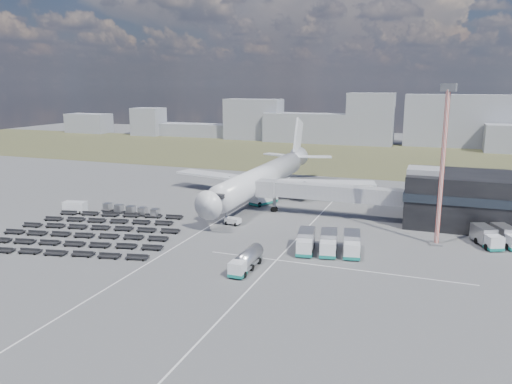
% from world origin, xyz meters
% --- Properties ---
extents(ground, '(420.00, 420.00, 0.00)m').
position_xyz_m(ground, '(0.00, 0.00, 0.00)').
color(ground, '#565659').
rests_on(ground, ground).
extents(grass_strip, '(420.00, 90.00, 0.01)m').
position_xyz_m(grass_strip, '(0.00, 110.00, 0.01)').
color(grass_strip, brown).
rests_on(grass_strip, ground).
extents(lane_markings, '(47.12, 110.00, 0.01)m').
position_xyz_m(lane_markings, '(9.77, 3.00, 0.01)').
color(lane_markings, silver).
rests_on(lane_markings, ground).
extents(terminal, '(30.40, 16.40, 11.00)m').
position_xyz_m(terminal, '(47.77, 23.96, 5.25)').
color(terminal, black).
rests_on(terminal, ground).
extents(jet_bridge, '(30.30, 3.80, 7.05)m').
position_xyz_m(jet_bridge, '(15.90, 20.42, 5.05)').
color(jet_bridge, '#939399').
rests_on(jet_bridge, ground).
extents(airliner, '(51.59, 64.53, 17.62)m').
position_xyz_m(airliner, '(0.00, 32.38, 5.29)').
color(airliner, silver).
rests_on(airliner, ground).
extents(skyline, '(305.80, 25.27, 22.98)m').
position_xyz_m(skyline, '(25.60, 150.70, 8.68)').
color(skyline, gray).
rests_on(skyline, ground).
extents(fuel_tanker, '(2.33, 8.85, 2.85)m').
position_xyz_m(fuel_tanker, '(13.03, -13.38, 1.43)').
color(fuel_tanker, silver).
rests_on(fuel_tanker, ground).
extents(pushback_tug, '(3.17, 2.11, 1.36)m').
position_xyz_m(pushback_tug, '(1.85, 8.00, 0.68)').
color(pushback_tug, silver).
rests_on(pushback_tug, ground).
extents(utility_van, '(5.03, 2.97, 2.48)m').
position_xyz_m(utility_van, '(-33.04, 4.73, 1.24)').
color(utility_van, silver).
rests_on(utility_van, ground).
extents(catering_truck, '(5.26, 7.38, 3.14)m').
position_xyz_m(catering_truck, '(1.83, 26.04, 1.60)').
color(catering_truck, silver).
rests_on(catering_truck, ground).
extents(service_trucks_near, '(11.15, 9.17, 3.04)m').
position_xyz_m(service_trucks_near, '(22.77, -1.72, 1.65)').
color(service_trucks_near, silver).
rests_on(service_trucks_near, ground).
extents(service_trucks_far, '(8.42, 9.04, 2.91)m').
position_xyz_m(service_trucks_far, '(48.71, 11.65, 1.58)').
color(service_trucks_far, silver).
rests_on(service_trucks_far, ground).
extents(uld_row, '(14.71, 2.39, 1.61)m').
position_xyz_m(uld_row, '(-21.32, 7.85, 0.96)').
color(uld_row, black).
rests_on(uld_row, ground).
extents(baggage_dollies, '(34.64, 31.29, 0.82)m').
position_xyz_m(baggage_dollies, '(-20.38, -6.59, 0.41)').
color(baggage_dollies, black).
rests_on(baggage_dollies, ground).
extents(floodlight_mast, '(2.53, 2.08, 26.88)m').
position_xyz_m(floodlight_mast, '(39.18, 8.70, 13.47)').
color(floodlight_mast, red).
rests_on(floodlight_mast, ground).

